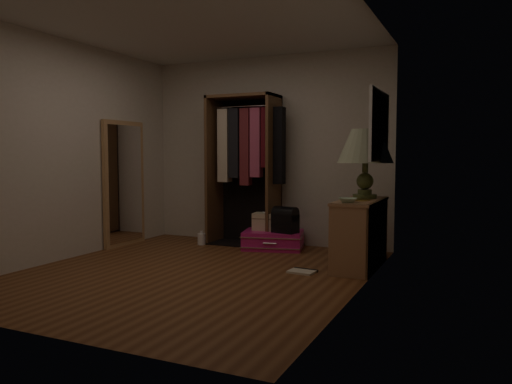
# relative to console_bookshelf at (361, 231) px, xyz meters

# --- Properties ---
(ground) EXTENTS (4.00, 4.00, 0.00)m
(ground) POSITION_rel_console_bookshelf_xyz_m (-1.53, -1.05, -0.39)
(ground) COLOR brown
(ground) RESTS_ON ground
(room_walls) EXTENTS (3.52, 4.02, 2.60)m
(room_walls) POSITION_rel_console_bookshelf_xyz_m (-1.46, -1.00, 1.11)
(room_walls) COLOR beige
(room_walls) RESTS_ON ground
(console_bookshelf) EXTENTS (0.42, 1.12, 0.75)m
(console_bookshelf) POSITION_rel_console_bookshelf_xyz_m (0.00, 0.00, 0.00)
(console_bookshelf) COLOR #A1714D
(console_bookshelf) RESTS_ON ground
(open_wardrobe) EXTENTS (1.08, 0.50, 2.05)m
(open_wardrobe) POSITION_rel_console_bookshelf_xyz_m (-1.74, 0.72, 0.83)
(open_wardrobe) COLOR brown
(open_wardrobe) RESTS_ON ground
(floor_mirror) EXTENTS (0.06, 0.80, 1.70)m
(floor_mirror) POSITION_rel_console_bookshelf_xyz_m (-3.24, -0.05, 0.46)
(floor_mirror) COLOR tan
(floor_mirror) RESTS_ON ground
(pink_suitcase) EXTENTS (0.89, 0.73, 0.24)m
(pink_suitcase) POSITION_rel_console_bookshelf_xyz_m (-1.28, 0.55, -0.27)
(pink_suitcase) COLOR #C91873
(pink_suitcase) RESTS_ON ground
(train_case) EXTENTS (0.37, 0.28, 0.25)m
(train_case) POSITION_rel_console_bookshelf_xyz_m (-1.39, 0.57, -0.04)
(train_case) COLOR #C4B996
(train_case) RESTS_ON pink_suitcase
(black_bag) EXTENTS (0.35, 0.26, 0.34)m
(black_bag) POSITION_rel_console_bookshelf_xyz_m (-1.08, 0.48, 0.02)
(black_bag) COLOR black
(black_bag) RESTS_ON pink_suitcase
(table_lamp) EXTENTS (0.63, 0.63, 0.78)m
(table_lamp) POSITION_rel_console_bookshelf_xyz_m (0.01, 0.16, 0.93)
(table_lamp) COLOR #404D25
(table_lamp) RESTS_ON console_bookshelf
(brass_tray) EXTENTS (0.30, 0.30, 0.01)m
(brass_tray) POSITION_rel_console_bookshelf_xyz_m (0.01, -0.13, 0.36)
(brass_tray) COLOR #A78B40
(brass_tray) RESTS_ON console_bookshelf
(ceramic_bowl) EXTENTS (0.22, 0.22, 0.05)m
(ceramic_bowl) POSITION_rel_console_bookshelf_xyz_m (-0.04, -0.42, 0.38)
(ceramic_bowl) COLOR #ADD0AE
(ceramic_bowl) RESTS_ON console_bookshelf
(white_jug) EXTENTS (0.11, 0.11, 0.19)m
(white_jug) POSITION_rel_console_bookshelf_xyz_m (-2.30, 0.41, -0.31)
(white_jug) COLOR white
(white_jug) RESTS_ON ground
(floor_book) EXTENTS (0.29, 0.25, 0.03)m
(floor_book) POSITION_rel_console_bookshelf_xyz_m (-0.49, -0.54, -0.38)
(floor_book) COLOR beige
(floor_book) RESTS_ON ground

